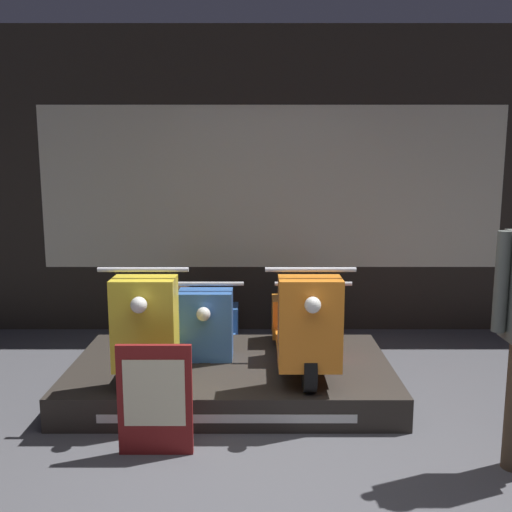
% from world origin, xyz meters
% --- Properties ---
extents(ground_plane, '(30.00, 30.00, 0.00)m').
position_xyz_m(ground_plane, '(0.00, 0.00, 0.00)').
color(ground_plane, '#4C4C51').
extents(shop_wall_back, '(8.85, 0.09, 3.20)m').
position_xyz_m(shop_wall_back, '(0.00, 3.28, 1.60)').
color(shop_wall_back, '#28231E').
rests_on(shop_wall_back, ground_plane).
extents(display_platform, '(2.53, 1.46, 0.24)m').
position_xyz_m(display_platform, '(-0.37, 1.55, 0.12)').
color(display_platform, '#2D2823').
rests_on(display_platform, ground_plane).
extents(scooter_display_left, '(0.62, 1.51, 0.88)m').
position_xyz_m(scooter_display_left, '(-0.93, 1.49, 0.58)').
color(scooter_display_left, black).
rests_on(scooter_display_left, display_platform).
extents(scooter_display_right, '(0.62, 1.51, 0.88)m').
position_xyz_m(scooter_display_right, '(0.20, 1.49, 0.58)').
color(scooter_display_right, black).
rests_on(scooter_display_right, display_platform).
extents(scooter_backrow_0, '(0.62, 1.51, 0.88)m').
position_xyz_m(scooter_backrow_0, '(-0.57, 2.15, 0.34)').
color(scooter_backrow_0, black).
rests_on(scooter_backrow_0, ground_plane).
extents(scooter_backrow_1, '(0.62, 1.51, 0.88)m').
position_xyz_m(scooter_backrow_1, '(0.29, 2.15, 0.34)').
color(scooter_backrow_1, black).
rests_on(scooter_backrow_1, ground_plane).
extents(price_sign_board, '(0.47, 0.04, 0.72)m').
position_xyz_m(price_sign_board, '(-0.80, 0.55, 0.36)').
color(price_sign_board, maroon).
rests_on(price_sign_board, ground_plane).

